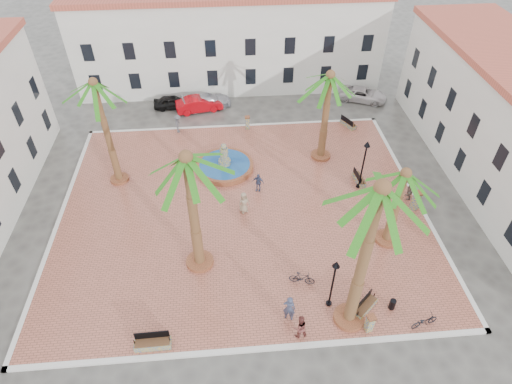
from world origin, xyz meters
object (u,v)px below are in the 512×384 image
at_px(lamppost_s, 334,276).
at_px(bench_ne, 348,124).
at_px(palm_nw, 96,94).
at_px(palm_sw, 188,172).
at_px(pedestrian_east, 410,189).
at_px(cyclist_b, 300,327).
at_px(litter_bin, 392,304).
at_px(cyclist_a, 289,308).
at_px(car_black, 173,102).
at_px(car_red, 199,104).
at_px(bicycle_b, 302,278).
at_px(palm_s, 378,205).
at_px(lamppost_e, 365,157).
at_px(bench_e, 359,179).
at_px(bollard_se, 370,323).
at_px(car_silver, 207,101).
at_px(pedestrian_fountain_b, 258,182).
at_px(palm_e, 403,184).
at_px(pedestrian_fountain_a, 244,203).
at_px(bollard_e, 416,200).
at_px(bench_s, 153,343).
at_px(pedestrian_north, 178,124).
at_px(palm_ne, 329,86).

bearing_deg(lamppost_s, bench_ne, 72.77).
xyz_separation_m(palm_nw, palm_sw, (6.37, -8.83, -0.04)).
bearing_deg(pedestrian_east, cyclist_b, -27.39).
bearing_deg(palm_sw, litter_bin, -21.13).
bearing_deg(cyclist_a, palm_nw, -28.98).
height_order(pedestrian_east, car_black, pedestrian_east).
bearing_deg(car_red, bicycle_b, -174.63).
relative_size(palm_s, lamppost_e, 2.42).
distance_m(bench_e, bollard_se, 12.92).
height_order(cyclist_b, car_silver, cyclist_b).
bearing_deg(pedestrian_fountain_b, litter_bin, -37.62).
height_order(palm_e, car_silver, palm_e).
xyz_separation_m(pedestrian_fountain_b, car_silver, (-3.87, 12.94, -0.23)).
bearing_deg(palm_s, bench_ne, 76.14).
distance_m(bench_ne, bollard_se, 20.80).
distance_m(cyclist_b, pedestrian_fountain_a, 10.30).
xyz_separation_m(pedestrian_fountain_a, pedestrian_fountain_b, (1.21, 2.22, -0.08)).
distance_m(bollard_se, pedestrian_east, 12.09).
height_order(palm_sw, bollard_e, palm_sw).
height_order(palm_s, bollard_se, palm_s).
distance_m(bicycle_b, pedestrian_east, 11.59).
bearing_deg(bench_s, bench_e, 39.77).
xyz_separation_m(bench_ne, car_silver, (-12.85, 4.76, 0.29)).
xyz_separation_m(palm_e, lamppost_s, (-4.93, -4.64, -2.35)).
bearing_deg(pedestrian_fountain_a, litter_bin, -74.32).
bearing_deg(pedestrian_fountain_b, car_silver, 127.30).
distance_m(lamppost_e, pedestrian_east, 4.19).
relative_size(bench_e, bench_ne, 0.98).
distance_m(lamppost_e, bollard_e, 4.77).
bearing_deg(car_black, cyclist_b, -164.98).
relative_size(palm_nw, bench_s, 4.42).
relative_size(cyclist_a, car_black, 0.53).
height_order(lamppost_e, bicycle_b, lamppost_e).
relative_size(bench_e, pedestrian_east, 0.99).
xyz_separation_m(pedestrian_fountain_a, pedestrian_north, (-5.19, 10.78, -0.00)).
relative_size(lamppost_e, pedestrian_fountain_a, 2.48).
bearing_deg(bench_e, pedestrian_fountain_a, 99.47).
distance_m(palm_sw, car_black, 21.20).
bearing_deg(bollard_e, bicycle_b, -147.67).
distance_m(bench_s, cyclist_b, 7.91).
height_order(palm_s, litter_bin, palm_s).
bearing_deg(cyclist_b, pedestrian_fountain_a, -87.18).
xyz_separation_m(bollard_se, bicycle_b, (-3.16, 3.44, -0.18)).
relative_size(bollard_e, car_red, 0.35).
relative_size(lamppost_e, cyclist_a, 2.19).
distance_m(lamppost_e, litter_bin, 11.03).
relative_size(palm_s, bench_e, 6.00).
distance_m(palm_e, palm_ne, 10.05).
relative_size(lamppost_s, lamppost_e, 0.91).
relative_size(palm_e, lamppost_e, 1.44).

